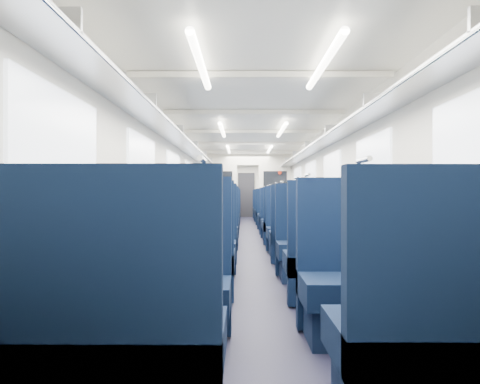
# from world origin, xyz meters

# --- Properties ---
(floor) EXTENTS (2.80, 18.00, 0.01)m
(floor) POSITION_xyz_m (0.00, 0.00, 0.00)
(floor) COLOR black
(floor) RESTS_ON ground
(ceiling) EXTENTS (2.80, 18.00, 0.01)m
(ceiling) POSITION_xyz_m (0.00, 0.00, 2.35)
(ceiling) COLOR white
(ceiling) RESTS_ON wall_left
(wall_left) EXTENTS (0.02, 18.00, 2.35)m
(wall_left) POSITION_xyz_m (-1.40, 0.00, 1.18)
(wall_left) COLOR silver
(wall_left) RESTS_ON floor
(dado_left) EXTENTS (0.03, 17.90, 0.70)m
(dado_left) POSITION_xyz_m (-1.39, 0.00, 0.35)
(dado_left) COLOR black
(dado_left) RESTS_ON floor
(wall_right) EXTENTS (0.02, 18.00, 2.35)m
(wall_right) POSITION_xyz_m (1.40, 0.00, 1.18)
(wall_right) COLOR silver
(wall_right) RESTS_ON floor
(dado_right) EXTENTS (0.03, 17.90, 0.70)m
(dado_right) POSITION_xyz_m (1.39, 0.00, 0.35)
(dado_right) COLOR black
(dado_right) RESTS_ON floor
(wall_far) EXTENTS (2.80, 0.02, 2.35)m
(wall_far) POSITION_xyz_m (0.00, 9.00, 1.18)
(wall_far) COLOR silver
(wall_far) RESTS_ON floor
(luggage_rack_left) EXTENTS (0.36, 17.40, 0.18)m
(luggage_rack_left) POSITION_xyz_m (-1.21, 0.00, 1.97)
(luggage_rack_left) COLOR #B2B5BA
(luggage_rack_left) RESTS_ON wall_left
(luggage_rack_right) EXTENTS (0.36, 17.40, 0.18)m
(luggage_rack_right) POSITION_xyz_m (1.21, 0.00, 1.97)
(luggage_rack_right) COLOR #B2B5BA
(luggage_rack_right) RESTS_ON wall_right
(windows) EXTENTS (2.78, 15.60, 0.75)m
(windows) POSITION_xyz_m (0.00, -0.46, 1.42)
(windows) COLOR white
(windows) RESTS_ON wall_left
(ceiling_fittings) EXTENTS (2.70, 16.06, 0.11)m
(ceiling_fittings) POSITION_xyz_m (0.00, -0.26, 2.29)
(ceiling_fittings) COLOR white
(ceiling_fittings) RESTS_ON ceiling
(end_door) EXTENTS (0.75, 0.06, 2.00)m
(end_door) POSITION_xyz_m (0.00, 8.94, 1.00)
(end_door) COLOR black
(end_door) RESTS_ON floor
(bulkhead) EXTENTS (2.80, 0.10, 2.35)m
(bulkhead) POSITION_xyz_m (-0.00, 3.37, 1.23)
(bulkhead) COLOR white
(bulkhead) RESTS_ON floor
(seat_0) EXTENTS (1.14, 0.63, 1.27)m
(seat_0) POSITION_xyz_m (-0.83, -8.34, 0.39)
(seat_0) COLOR #0A1832
(seat_0) RESTS_ON floor
(seat_1) EXTENTS (1.14, 0.63, 1.27)m
(seat_1) POSITION_xyz_m (0.83, -8.31, 0.39)
(seat_1) COLOR #0A1832
(seat_1) RESTS_ON floor
(seat_2) EXTENTS (1.14, 0.63, 1.27)m
(seat_2) POSITION_xyz_m (-0.83, -7.20, 0.39)
(seat_2) COLOR #0A1832
(seat_2) RESTS_ON floor
(seat_3) EXTENTS (1.14, 0.63, 1.27)m
(seat_3) POSITION_xyz_m (0.83, -7.05, 0.39)
(seat_3) COLOR #0A1832
(seat_3) RESTS_ON floor
(seat_4) EXTENTS (1.14, 0.63, 1.27)m
(seat_4) POSITION_xyz_m (-0.83, -5.91, 0.39)
(seat_4) COLOR #0A1832
(seat_4) RESTS_ON floor
(seat_5) EXTENTS (1.14, 0.63, 1.27)m
(seat_5) POSITION_xyz_m (0.83, -6.04, 0.39)
(seat_5) COLOR #0A1832
(seat_5) RESTS_ON floor
(seat_6) EXTENTS (1.14, 0.63, 1.27)m
(seat_6) POSITION_xyz_m (-0.83, -4.79, 0.39)
(seat_6) COLOR #0A1832
(seat_6) RESTS_ON floor
(seat_7) EXTENTS (1.14, 0.63, 1.27)m
(seat_7) POSITION_xyz_m (0.83, -4.84, 0.39)
(seat_7) COLOR #0A1832
(seat_7) RESTS_ON floor
(seat_8) EXTENTS (1.14, 0.63, 1.27)m
(seat_8) POSITION_xyz_m (-0.83, -3.68, 0.39)
(seat_8) COLOR #0A1832
(seat_8) RESTS_ON floor
(seat_9) EXTENTS (1.14, 0.63, 1.27)m
(seat_9) POSITION_xyz_m (0.83, -3.62, 0.39)
(seat_9) COLOR #0A1832
(seat_9) RESTS_ON floor
(seat_10) EXTENTS (1.14, 0.63, 1.27)m
(seat_10) POSITION_xyz_m (-0.83, -2.47, 0.39)
(seat_10) COLOR #0A1832
(seat_10) RESTS_ON floor
(seat_11) EXTENTS (1.14, 0.63, 1.27)m
(seat_11) POSITION_xyz_m (0.83, -2.57, 0.39)
(seat_11) COLOR #0A1832
(seat_11) RESTS_ON floor
(seat_12) EXTENTS (1.14, 0.63, 1.27)m
(seat_12) POSITION_xyz_m (-0.83, -1.44, 0.39)
(seat_12) COLOR #0A1832
(seat_12) RESTS_ON floor
(seat_13) EXTENTS (1.14, 0.63, 1.27)m
(seat_13) POSITION_xyz_m (0.83, -1.29, 0.39)
(seat_13) COLOR #0A1832
(seat_13) RESTS_ON floor
(seat_14) EXTENTS (1.14, 0.63, 1.27)m
(seat_14) POSITION_xyz_m (-0.83, -0.21, 0.39)
(seat_14) COLOR #0A1832
(seat_14) RESTS_ON floor
(seat_15) EXTENTS (1.14, 0.63, 1.27)m
(seat_15) POSITION_xyz_m (0.83, -0.26, 0.39)
(seat_15) COLOR #0A1832
(seat_15) RESTS_ON floor
(seat_16) EXTENTS (1.14, 0.63, 1.27)m
(seat_16) POSITION_xyz_m (-0.83, 0.82, 0.39)
(seat_16) COLOR #0A1832
(seat_16) RESTS_ON floor
(seat_17) EXTENTS (1.14, 0.63, 1.27)m
(seat_17) POSITION_xyz_m (0.83, 0.87, 0.39)
(seat_17) COLOR #0A1832
(seat_17) RESTS_ON floor
(seat_18) EXTENTS (1.14, 0.63, 1.27)m
(seat_18) POSITION_xyz_m (-0.83, 2.17, 0.39)
(seat_18) COLOR #0A1832
(seat_18) RESTS_ON floor
(seat_19) EXTENTS (1.14, 0.63, 1.27)m
(seat_19) POSITION_xyz_m (0.83, 2.12, 0.39)
(seat_19) COLOR #0A1832
(seat_19) RESTS_ON floor
(seat_20) EXTENTS (1.14, 0.63, 1.27)m
(seat_20) POSITION_xyz_m (-0.83, 4.04, 0.39)
(seat_20) COLOR #0A1832
(seat_20) RESTS_ON floor
(seat_21) EXTENTS (1.14, 0.63, 1.27)m
(seat_21) POSITION_xyz_m (0.83, 4.04, 0.39)
(seat_21) COLOR #0A1832
(seat_21) RESTS_ON floor
(seat_22) EXTENTS (1.14, 0.63, 1.27)m
(seat_22) POSITION_xyz_m (-0.83, 5.30, 0.39)
(seat_22) COLOR #0A1832
(seat_22) RESTS_ON floor
(seat_23) EXTENTS (1.14, 0.63, 1.27)m
(seat_23) POSITION_xyz_m (0.83, 5.29, 0.39)
(seat_23) COLOR #0A1832
(seat_23) RESTS_ON floor
(seat_24) EXTENTS (1.14, 0.63, 1.27)m
(seat_24) POSITION_xyz_m (-0.83, 6.37, 0.39)
(seat_24) COLOR #0A1832
(seat_24) RESTS_ON floor
(seat_25) EXTENTS (1.14, 0.63, 1.27)m
(seat_25) POSITION_xyz_m (0.83, 6.47, 0.39)
(seat_25) COLOR #0A1832
(seat_25) RESTS_ON floor
(seat_26) EXTENTS (1.14, 0.63, 1.27)m
(seat_26) POSITION_xyz_m (-0.83, 7.49, 0.39)
(seat_26) COLOR #0A1832
(seat_26) RESTS_ON floor
(seat_27) EXTENTS (1.14, 0.63, 1.27)m
(seat_27) POSITION_xyz_m (0.83, 7.56, 0.39)
(seat_27) COLOR #0A1832
(seat_27) RESTS_ON floor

